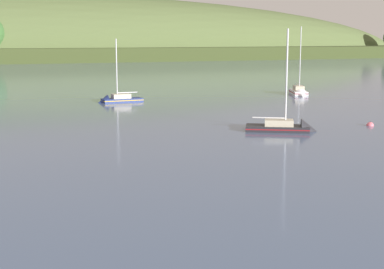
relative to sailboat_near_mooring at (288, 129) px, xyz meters
The scene contains 5 objects.
far_shoreline_hill 191.54m from the sailboat_near_mooring, 85.81° to the left, with size 460.58×98.50×53.48m.
sailboat_near_mooring is the anchor object (origin of this frame).
sailboat_midwater_white 36.01m from the sailboat_near_mooring, 50.40° to the left, with size 4.97×6.97×11.49m.
sailboat_far_left 31.54m from the sailboat_near_mooring, 100.96° to the left, with size 6.35×2.63×9.77m.
mooring_buoy_midchannel 9.51m from the sailboat_near_mooring, ahead, with size 0.75×0.75×0.83m.
Camera 1 is at (-19.02, -5.09, 8.72)m, focal length 53.10 mm.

